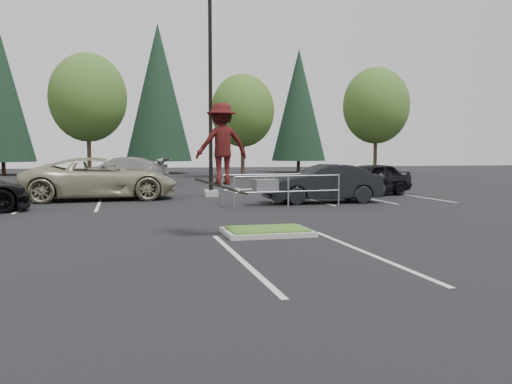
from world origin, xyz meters
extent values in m
plane|color=black|center=(0.00, 0.00, 0.00)|extent=(120.00, 120.00, 0.00)
cube|color=gray|center=(0.00, 0.00, 0.06)|extent=(2.20, 1.60, 0.12)
cube|color=#355C1D|center=(0.00, 0.00, 0.13)|extent=(1.95, 1.35, 0.05)
cube|color=beige|center=(-4.50, 9.00, 0.00)|extent=(0.12, 5.20, 0.01)
cube|color=beige|center=(-7.20, 9.00, 0.00)|extent=(0.12, 5.20, 0.01)
cube|color=beige|center=(4.50, 9.00, 0.00)|extent=(0.12, 5.20, 0.01)
cube|color=beige|center=(7.20, 9.00, 0.00)|extent=(0.12, 5.20, 0.01)
cube|color=beige|center=(9.90, 9.00, 0.00)|extent=(0.12, 5.20, 0.01)
cube|color=beige|center=(-1.35, -3.00, 0.00)|extent=(0.12, 6.00, 0.01)
cube|color=beige|center=(1.35, -3.00, 0.00)|extent=(0.12, 6.00, 0.01)
cube|color=gray|center=(0.50, 12.00, 0.15)|extent=(0.60, 0.60, 0.30)
cylinder|color=black|center=(0.50, 12.00, 5.00)|extent=(0.18, 0.18, 10.00)
cylinder|color=#38281C|center=(-6.00, 30.50, 1.75)|extent=(0.32, 0.32, 3.50)
ellipsoid|color=#2E5D22|center=(-6.00, 30.50, 6.26)|extent=(5.89, 5.89, 6.77)
sphere|color=#2E5D22|center=(-5.40, 30.20, 5.52)|extent=(3.68, 3.68, 3.68)
sphere|color=#2E5D22|center=(-6.50, 30.90, 5.70)|extent=(4.05, 4.05, 4.05)
cylinder|color=#38281C|center=(6.00, 29.80, 1.52)|extent=(0.32, 0.32, 3.04)
ellipsoid|color=#2E5D22|center=(6.00, 29.80, 5.44)|extent=(5.12, 5.12, 5.89)
sphere|color=#2E5D22|center=(6.60, 29.50, 4.80)|extent=(3.20, 3.20, 3.20)
sphere|color=#2E5D22|center=(5.50, 30.20, 4.96)|extent=(3.52, 3.52, 3.52)
cylinder|color=#38281C|center=(18.00, 30.30, 1.71)|extent=(0.32, 0.32, 3.42)
ellipsoid|color=#2E5D22|center=(18.00, 30.30, 6.12)|extent=(5.76, 5.76, 6.62)
sphere|color=#2E5D22|center=(18.60, 30.00, 5.40)|extent=(3.60, 3.60, 3.60)
sphere|color=#2E5D22|center=(17.50, 30.70, 5.58)|extent=(3.96, 3.96, 3.96)
cylinder|color=#38281C|center=(-14.00, 40.00, 0.60)|extent=(0.36, 0.36, 1.20)
cone|color=black|center=(-14.00, 40.00, 7.10)|extent=(5.72, 5.72, 11.80)
cylinder|color=#38281C|center=(0.00, 40.50, 0.60)|extent=(0.36, 0.36, 1.20)
cone|color=black|center=(0.00, 40.50, 7.85)|extent=(6.38, 6.38, 13.30)
cylinder|color=#38281C|center=(14.00, 39.50, 0.60)|extent=(0.36, 0.36, 1.20)
cone|color=black|center=(14.00, 39.50, 6.85)|extent=(5.50, 5.50, 11.30)
cylinder|color=#96989E|center=(0.43, 6.20, 0.62)|extent=(0.06, 0.06, 1.24)
cylinder|color=#96989E|center=(0.28, 7.70, 0.62)|extent=(0.06, 0.06, 1.24)
cylinder|color=#96989E|center=(2.57, 6.41, 0.62)|extent=(0.06, 0.06, 1.24)
cylinder|color=#96989E|center=(2.43, 7.92, 0.62)|extent=(0.06, 0.06, 1.24)
cylinder|color=#96989E|center=(4.72, 6.63, 0.62)|extent=(0.06, 0.06, 1.24)
cylinder|color=#96989E|center=(4.57, 8.13, 0.62)|extent=(0.06, 0.06, 1.24)
cylinder|color=#96989E|center=(2.57, 6.41, 0.59)|extent=(4.30, 0.48, 0.05)
cylinder|color=#96989E|center=(2.57, 6.41, 1.19)|extent=(4.30, 0.48, 0.05)
cylinder|color=#96989E|center=(2.43, 7.92, 0.59)|extent=(4.30, 0.48, 0.05)
cylinder|color=#96989E|center=(2.43, 7.92, 1.19)|extent=(4.30, 0.48, 0.05)
cube|color=#96989E|center=(1.86, 7.10, 0.78)|extent=(0.97, 0.65, 0.52)
cube|color=black|center=(-1.20, -0.17, 1.25)|extent=(1.29, 0.48, 0.43)
cylinder|color=beige|center=(-1.60, -0.31, 1.18)|extent=(0.08, 0.05, 0.08)
cylinder|color=beige|center=(-1.60, -0.04, 1.18)|extent=(0.08, 0.05, 0.08)
cylinder|color=beige|center=(-0.80, -0.31, 1.18)|extent=(0.08, 0.05, 0.08)
cylinder|color=beige|center=(-0.80, -0.04, 1.18)|extent=(0.08, 0.05, 0.08)
imported|color=maroon|center=(-1.20, -0.17, 2.30)|extent=(1.38, 0.91, 2.00)
imported|color=tan|center=(-4.50, 11.50, 0.93)|extent=(6.83, 3.42, 1.86)
imported|color=black|center=(4.50, 7.77, 0.80)|extent=(4.84, 1.72, 1.59)
imported|color=black|center=(8.00, 10.73, 0.79)|extent=(5.03, 3.41, 1.59)
imported|color=#979893|center=(-3.57, 22.00, 0.89)|extent=(6.59, 4.33, 1.77)
camera|label=1|loc=(-3.58, -13.26, 2.11)|focal=38.00mm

